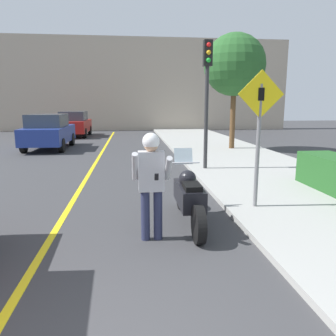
# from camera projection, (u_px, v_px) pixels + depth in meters

# --- Properties ---
(sidewalk_curb) EXTENTS (4.40, 44.00, 0.11)m
(sidewalk_curb) POSITION_uv_depth(u_px,v_px,m) (331.00, 207.00, 6.76)
(sidewalk_curb) COLOR #9E9E99
(sidewalk_curb) RESTS_ON ground
(road_center_line) EXTENTS (0.12, 36.00, 0.01)m
(road_center_line) POSITION_uv_depth(u_px,v_px,m) (78.00, 192.00, 8.12)
(road_center_line) COLOR yellow
(road_center_line) RESTS_ON ground
(building_backdrop) EXTENTS (28.00, 1.20, 7.44)m
(building_backdrop) POSITION_uv_depth(u_px,v_px,m) (121.00, 85.00, 26.98)
(building_backdrop) COLOR #B2A38E
(building_backdrop) RESTS_ON ground
(motorcycle) EXTENTS (0.62, 2.36, 1.29)m
(motorcycle) POSITION_uv_depth(u_px,v_px,m) (189.00, 197.00, 5.89)
(motorcycle) COLOR black
(motorcycle) RESTS_ON ground
(person_biker) EXTENTS (0.59, 0.47, 1.71)m
(person_biker) POSITION_uv_depth(u_px,v_px,m) (151.00, 176.00, 5.06)
(person_biker) COLOR #282D4C
(person_biker) RESTS_ON ground
(crossing_sign) EXTENTS (0.91, 0.08, 2.67)m
(crossing_sign) POSITION_uv_depth(u_px,v_px,m) (259.00, 126.00, 6.33)
(crossing_sign) COLOR slate
(crossing_sign) RESTS_ON sidewalk_curb
(traffic_light) EXTENTS (0.26, 0.30, 3.93)m
(traffic_light) POSITION_uv_depth(u_px,v_px,m) (207.00, 81.00, 10.06)
(traffic_light) COLOR #2D2D30
(traffic_light) RESTS_ON sidewalk_curb
(street_tree) EXTENTS (2.77, 2.77, 5.17)m
(street_tree) POSITION_uv_depth(u_px,v_px,m) (235.00, 65.00, 14.73)
(street_tree) COLOR brown
(street_tree) RESTS_ON sidewalk_curb
(parked_car_blue) EXTENTS (1.88, 4.20, 1.68)m
(parked_car_blue) POSITION_uv_depth(u_px,v_px,m) (49.00, 131.00, 15.80)
(parked_car_blue) COLOR black
(parked_car_blue) RESTS_ON ground
(parked_car_red) EXTENTS (1.88, 4.20, 1.68)m
(parked_car_red) POSITION_uv_depth(u_px,v_px,m) (74.00, 124.00, 22.00)
(parked_car_red) COLOR black
(parked_car_red) RESTS_ON ground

